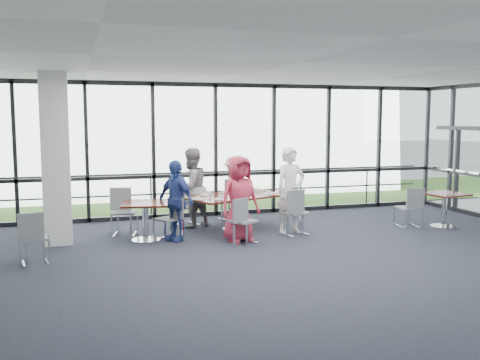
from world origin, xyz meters
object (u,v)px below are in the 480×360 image
object	(u,v)px
diner_far_left	(191,188)
chair_main_fl	(188,207)
diner_near_left	(239,199)
chair_spare_la	(34,238)
diner_end	(176,201)
chair_main_nr	(295,213)
diner_far_right	(235,188)
chair_spare_lb	(124,213)
chair_main_nl	(243,221)
chair_main_end	(168,219)
main_table	(236,200)
chair_main_fr	(230,200)
side_table_right	(444,199)
structural_column	(56,159)
diner_near_right	(291,191)
chair_spare_r	(408,208)
side_table_left	(145,208)

from	to	relation	value
diner_far_left	chair_main_fl	distance (m)	0.50
diner_near_left	chair_spare_la	bearing A→B (deg)	174.63
diner_end	chair_main_fl	distance (m)	1.53
diner_near_left	chair_main_nr	bearing A→B (deg)	-4.65
diner_far_right	chair_main_nr	size ratio (longest dim) A/B	1.62
chair_spare_lb	diner_far_right	bearing A→B (deg)	-147.88
diner_near_left	chair_main_nl	size ratio (longest dim) A/B	1.91
chair_main_end	chair_spare_lb	world-z (taller)	chair_spare_lb
main_table	chair_main_fr	xyz separation A→B (m)	(0.21, 1.18, -0.19)
side_table_right	diner_far_right	size ratio (longest dim) A/B	0.61
main_table	side_table_right	size ratio (longest dim) A/B	2.66
diner_near_left	chair_spare_lb	bearing A→B (deg)	135.87
chair_main_nl	structural_column	bearing A→B (deg)	129.30
main_table	diner_far_right	size ratio (longest dim) A/B	1.61
main_table	diner_far_right	bearing A→B (deg)	53.70
chair_main_nl	main_table	bearing A→B (deg)	46.57
chair_main_fr	chair_main_end	distance (m)	2.45
diner_far_left	chair_spare_lb	distance (m)	1.58
chair_main_nr	chair_main_fr	bearing A→B (deg)	93.92
main_table	diner_end	world-z (taller)	diner_end
main_table	chair_main_nr	bearing A→B (deg)	-61.13
diner_far_right	chair_main_fl	xyz separation A→B (m)	(-1.16, -0.22, -0.34)
side_table_right	diner_near_left	xyz separation A→B (m)	(-4.65, 0.04, 0.20)
diner_far_right	chair_spare_lb	size ratio (longest dim) A/B	1.61
structural_column	diner_near_right	bearing A→B (deg)	-5.97
side_table_right	chair_spare_r	bearing A→B (deg)	162.09
diner_near_left	chair_main_fl	world-z (taller)	diner_near_left
diner_far_left	chair_spare_r	xyz separation A→B (m)	(4.51, -1.42, -0.44)
side_table_right	chair_main_fl	bearing A→B (deg)	160.44
structural_column	diner_near_left	world-z (taller)	structural_column
main_table	diner_near_left	xyz separation A→B (m)	(-0.24, -1.05, 0.19)
diner_end	chair_spare_r	xyz separation A→B (m)	(5.07, -0.25, -0.35)
chair_main_end	chair_main_nr	bearing A→B (deg)	51.15
diner_near_left	chair_main_end	distance (m)	1.46
chair_main_nr	chair_main_end	size ratio (longest dim) A/B	1.12
diner_near_right	diner_end	xyz separation A→B (m)	(-2.36, 0.08, -0.11)
side_table_right	chair_spare_la	distance (m)	8.33
diner_near_left	chair_spare_lb	distance (m)	2.42
chair_main_nr	diner_near_left	bearing A→B (deg)	172.22
structural_column	chair_main_nr	distance (m)	4.74
structural_column	chair_main_end	distance (m)	2.37
side_table_left	chair_main_nl	bearing A→B (deg)	-24.86
diner_end	chair_spare_la	bearing A→B (deg)	-98.80
diner_far_right	chair_spare_la	distance (m)	4.95
chair_main_fr	chair_spare_r	distance (m)	4.01
structural_column	chair_main_end	bearing A→B (deg)	-9.14
side_table_left	chair_main_fr	size ratio (longest dim) A/B	1.11
diner_far_left	chair_main_nr	bearing A→B (deg)	112.13
diner_near_right	chair_main_nr	xyz separation A→B (m)	(0.02, -0.17, -0.43)
diner_far_right	chair_main_fr	distance (m)	0.34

